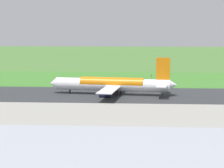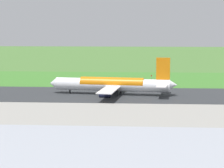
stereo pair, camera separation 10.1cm
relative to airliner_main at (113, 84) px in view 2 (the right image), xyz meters
name	(u,v)px [view 2 (the right image)]	position (x,y,z in m)	size (l,w,h in m)	color
ground_plane	(125,95)	(-4.88, -0.05, -4.35)	(800.00, 800.00, 0.00)	#477233
runway_asphalt	(125,95)	(-4.88, -0.05, -4.32)	(600.00, 41.37, 0.06)	#2D3033
apron_concrete	(115,134)	(-4.88, 66.10, -4.33)	(440.00, 110.00, 0.05)	gray
grass_verge_foreground	(128,80)	(-4.88, -47.63, -4.33)	(600.00, 80.00, 0.04)	#3C782B
airliner_main	(113,84)	(0.00, 0.00, 0.00)	(54.12, 44.40, 15.88)	white
no_stopping_sign	(151,77)	(-17.15, -48.33, -2.71)	(0.60, 0.10, 2.78)	slate
traffic_cone_orange	(142,81)	(-12.30, -44.93, -4.08)	(0.40, 0.40, 0.55)	orange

